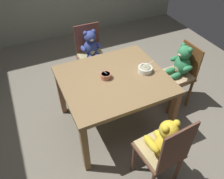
{
  "coord_description": "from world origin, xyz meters",
  "views": [
    {
      "loc": [
        -0.81,
        -1.69,
        2.24
      ],
      "look_at": [
        0.0,
        0.05,
        0.53
      ],
      "focal_mm": 35.87,
      "sensor_mm": 36.0,
      "label": 1
    }
  ],
  "objects_px": {
    "teddy_chair_far_center": "(91,51)",
    "porridge_bowl_terracotta_center": "(106,76)",
    "porridge_bowl_white_near_right": "(145,69)",
    "dining_table": "(114,84)",
    "teddy_chair_near_front": "(164,145)",
    "teddy_chair_near_right": "(180,68)"
  },
  "relations": [
    {
      "from": "teddy_chair_near_right",
      "to": "teddy_chair_near_front",
      "type": "distance_m",
      "value": 1.21
    },
    {
      "from": "dining_table",
      "to": "porridge_bowl_white_near_right",
      "type": "xyz_separation_m",
      "value": [
        0.36,
        -0.04,
        0.12
      ]
    },
    {
      "from": "teddy_chair_near_front",
      "to": "porridge_bowl_white_near_right",
      "type": "distance_m",
      "value": 0.88
    },
    {
      "from": "porridge_bowl_white_near_right",
      "to": "teddy_chair_near_right",
      "type": "bearing_deg",
      "value": 4.97
    },
    {
      "from": "teddy_chair_near_right",
      "to": "teddy_chair_far_center",
      "type": "xyz_separation_m",
      "value": [
        -0.87,
        0.85,
        -0.01
      ]
    },
    {
      "from": "teddy_chair_far_center",
      "to": "porridge_bowl_white_near_right",
      "type": "bearing_deg",
      "value": 19.47
    },
    {
      "from": "porridge_bowl_terracotta_center",
      "to": "porridge_bowl_white_near_right",
      "type": "bearing_deg",
      "value": -10.06
    },
    {
      "from": "dining_table",
      "to": "porridge_bowl_terracotta_center",
      "type": "height_order",
      "value": "porridge_bowl_terracotta_center"
    },
    {
      "from": "teddy_chair_near_right",
      "to": "teddy_chair_near_front",
      "type": "height_order",
      "value": "teddy_chair_near_front"
    },
    {
      "from": "teddy_chair_near_right",
      "to": "porridge_bowl_terracotta_center",
      "type": "height_order",
      "value": "teddy_chair_near_right"
    },
    {
      "from": "dining_table",
      "to": "teddy_chair_near_front",
      "type": "relative_size",
      "value": 1.21
    },
    {
      "from": "dining_table",
      "to": "porridge_bowl_terracotta_center",
      "type": "distance_m",
      "value": 0.15
    },
    {
      "from": "teddy_chair_far_center",
      "to": "porridge_bowl_terracotta_center",
      "type": "relative_size",
      "value": 7.88
    },
    {
      "from": "teddy_chair_near_front",
      "to": "porridge_bowl_white_near_right",
      "type": "bearing_deg",
      "value": -23.6
    },
    {
      "from": "teddy_chair_far_center",
      "to": "porridge_bowl_white_near_right",
      "type": "distance_m",
      "value": 0.97
    },
    {
      "from": "teddy_chair_far_center",
      "to": "porridge_bowl_white_near_right",
      "type": "height_order",
      "value": "teddy_chair_far_center"
    },
    {
      "from": "porridge_bowl_terracotta_center",
      "to": "teddy_chair_near_right",
      "type": "bearing_deg",
      "value": -1.68
    },
    {
      "from": "teddy_chair_near_right",
      "to": "porridge_bowl_white_near_right",
      "type": "height_order",
      "value": "teddy_chair_near_right"
    },
    {
      "from": "porridge_bowl_white_near_right",
      "to": "porridge_bowl_terracotta_center",
      "type": "height_order",
      "value": "porridge_bowl_white_near_right"
    },
    {
      "from": "teddy_chair_near_front",
      "to": "teddy_chair_near_right",
      "type": "bearing_deg",
      "value": -48.73
    },
    {
      "from": "dining_table",
      "to": "porridge_bowl_terracotta_center",
      "type": "xyz_separation_m",
      "value": [
        -0.08,
        0.04,
        0.12
      ]
    },
    {
      "from": "teddy_chair_far_center",
      "to": "teddy_chair_near_right",
      "type": "bearing_deg",
      "value": 46.24
    }
  ]
}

